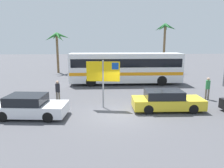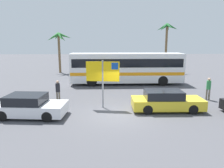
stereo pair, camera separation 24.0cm
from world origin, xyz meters
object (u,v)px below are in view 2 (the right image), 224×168
Objects in this scene: pedestrian_by_bus at (209,87)px; ferry_sign at (103,73)px; bus_front_coach at (127,67)px; car_yellow at (166,101)px; car_white at (30,106)px; pedestrian_crossing_lot at (58,90)px.

ferry_sign is at bearing -52.09° from pedestrian_by_bus.
bus_front_coach is 8.91m from car_yellow.
car_white is 2.67× the size of pedestrian_crossing_lot.
pedestrian_by_bus reaches higher than car_white.
ferry_sign is at bearing 77.78° from pedestrian_crossing_lot.
car_yellow is 2.83× the size of pedestrian_crossing_lot.
car_white is at bearing -125.34° from bus_front_coach.
ferry_sign is 2.01× the size of pedestrian_crossing_lot.
car_white is 2.51× the size of pedestrian_by_bus.
bus_front_coach is 8.44m from pedestrian_by_bus.
bus_front_coach is 8.26m from ferry_sign.
ferry_sign is 4.43m from car_yellow.
pedestrian_crossing_lot is (-3.34, 1.44, -1.39)m from ferry_sign.
ferry_sign is 4.94m from car_white.
bus_front_coach reaches higher than pedestrian_crossing_lot.
bus_front_coach reaches higher than car_white.
car_white is 0.95× the size of car_yellow.
ferry_sign reaches higher than bus_front_coach.
car_yellow is at bearing -2.92° from ferry_sign.
bus_front_coach is 6.70× the size of pedestrian_by_bus.
ferry_sign is (-2.34, -7.91, 0.54)m from bus_front_coach.
car_white is 12.70m from pedestrian_by_bus.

